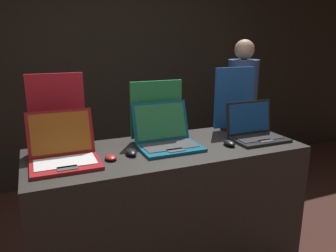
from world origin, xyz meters
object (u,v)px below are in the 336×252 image
at_px(promo_stand_front, 57,114).
at_px(person_bystander, 241,117).
at_px(mouse_middle, 131,152).
at_px(laptop_front, 64,152).
at_px(promo_stand_middle, 157,112).
at_px(laptop_middle, 167,137).
at_px(promo_stand_back, 234,100).
at_px(mouse_back, 229,143).
at_px(mouse_front, 111,157).
at_px(laptop_back, 255,131).

bearing_deg(promo_stand_front, person_bystander, 17.62).
bearing_deg(mouse_middle, laptop_front, 175.57).
distance_m(promo_stand_front, promo_stand_middle, 0.66).
xyz_separation_m(mouse_middle, promo_stand_middle, (0.27, 0.26, 0.18)).
xyz_separation_m(promo_stand_front, promo_stand_middle, (0.66, -0.03, -0.04)).
height_order(laptop_middle, promo_stand_back, promo_stand_back).
bearing_deg(mouse_back, mouse_front, 176.58).
bearing_deg(person_bystander, mouse_front, -150.12).
relative_size(mouse_middle, mouse_back, 1.02).
relative_size(laptop_middle, mouse_middle, 3.50).
relative_size(laptop_back, promo_stand_back, 0.78).
bearing_deg(mouse_front, mouse_back, -3.42).
height_order(laptop_back, promo_stand_back, promo_stand_back).
distance_m(promo_stand_front, laptop_back, 1.36).
distance_m(laptop_front, promo_stand_back, 1.34).
bearing_deg(promo_stand_middle, laptop_front, -161.17).
relative_size(promo_stand_front, person_bystander, 0.31).
xyz_separation_m(mouse_front, mouse_back, (0.80, -0.05, 0.00)).
relative_size(promo_stand_front, laptop_middle, 1.24).
height_order(promo_stand_front, promo_stand_back, promo_stand_front).
bearing_deg(mouse_middle, person_bystander, 31.29).
xyz_separation_m(mouse_front, promo_stand_middle, (0.40, 0.29, 0.18)).
distance_m(promo_stand_front, promo_stand_back, 1.31).
bearing_deg(laptop_front, mouse_front, -13.15).
distance_m(mouse_middle, promo_stand_back, 0.98).
height_order(promo_stand_front, laptop_back, promo_stand_front).
xyz_separation_m(laptop_back, promo_stand_back, (-0.00, 0.29, 0.17)).
relative_size(promo_stand_front, laptop_back, 1.30).
bearing_deg(laptop_front, person_bystander, 24.65).
relative_size(promo_stand_front, mouse_back, 4.42).
relative_size(mouse_middle, promo_stand_middle, 0.27).
distance_m(laptop_front, laptop_back, 1.31).
relative_size(promo_stand_front, promo_stand_middle, 1.18).
height_order(laptop_front, promo_stand_front, promo_stand_front).
relative_size(mouse_front, promo_stand_back, 0.19).
height_order(laptop_front, person_bystander, person_bystander).
bearing_deg(mouse_front, promo_stand_middle, 35.43).
height_order(laptop_middle, promo_stand_middle, promo_stand_middle).
bearing_deg(mouse_back, promo_stand_back, 53.61).
relative_size(mouse_middle, laptop_back, 0.30).
bearing_deg(promo_stand_front, promo_stand_back, -0.70).
bearing_deg(laptop_middle, mouse_middle, -165.13).
height_order(laptop_middle, laptop_back, laptop_middle).
distance_m(promo_stand_back, person_bystander, 0.83).
bearing_deg(promo_stand_middle, mouse_back, -40.18).
relative_size(promo_stand_back, person_bystander, 0.30).
distance_m(promo_stand_middle, promo_stand_back, 0.65).
distance_m(mouse_front, mouse_middle, 0.14).
distance_m(promo_stand_front, laptop_middle, 0.72).
relative_size(promo_stand_middle, person_bystander, 0.26).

